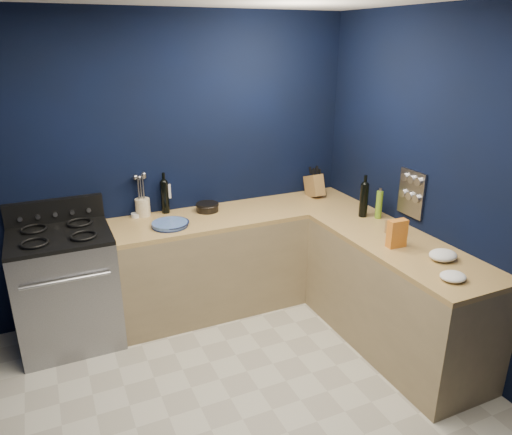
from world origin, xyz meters
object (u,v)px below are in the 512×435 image
gas_range (67,290)px  crouton_bag (397,233)px  knife_block (314,186)px  plate_stack (170,224)px  utensil_crock (143,207)px

gas_range → crouton_bag: size_ratio=4.36×
gas_range → knife_block: 2.43m
plate_stack → utensil_crock: bearing=112.9°
utensil_crock → knife_block: 1.66m
knife_block → utensil_crock: bearing=173.9°
crouton_bag → plate_stack: bearing=144.7°
gas_range → utensil_crock: 0.92m
gas_range → utensil_crock: size_ratio=5.84×
plate_stack → knife_block: knife_block is taller
plate_stack → utensil_crock: utensil_crock is taller
knife_block → crouton_bag: size_ratio=0.99×
utensil_crock → knife_block: knife_block is taller
plate_stack → knife_block: bearing=8.3°
gas_range → crouton_bag: bearing=-27.1°
gas_range → crouton_bag: crouton_bag is taller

